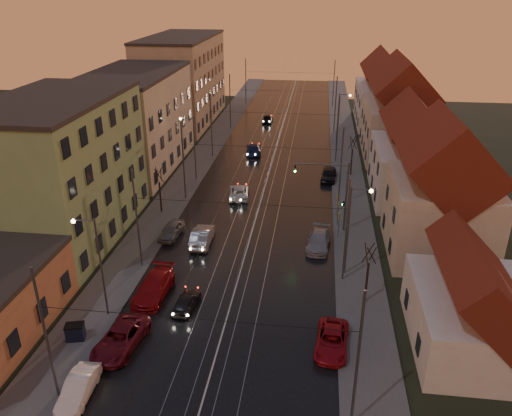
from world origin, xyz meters
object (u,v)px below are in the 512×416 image
at_px(parked_left_3, 171,230).
at_px(driving_car_1, 202,236).
at_px(driving_car_0, 186,301).
at_px(driving_car_4, 268,118).
at_px(parked_right_1, 319,240).
at_px(dumpster, 75,332).
at_px(street_lamp_3, 340,115).
at_px(parked_right_0, 332,340).
at_px(parked_left_2, 154,287).
at_px(street_lamp_0, 96,258).
at_px(parked_right_2, 329,174).
at_px(parked_left_1, 121,338).
at_px(street_lamp_2, 192,142).
at_px(traffic_light_mast, 336,188).
at_px(driving_car_3, 254,149).
at_px(street_lamp_1, 352,223).
at_px(parked_left_0, 78,388).
at_px(driving_car_2, 239,192).

bearing_deg(parked_left_3, driving_car_1, -12.06).
bearing_deg(driving_car_0, driving_car_4, -84.25).
xyz_separation_m(parked_right_1, dumpster, (-16.42, -15.46, -0.00)).
bearing_deg(street_lamp_3, parked_right_0, -91.89).
distance_m(street_lamp_3, parked_left_2, 44.05).
distance_m(street_lamp_0, parked_right_2, 34.54).
height_order(parked_right_0, parked_right_2, parked_right_2).
bearing_deg(parked_left_1, parked_left_3, 100.85).
bearing_deg(parked_right_2, street_lamp_2, -168.41).
xyz_separation_m(traffic_light_mast, driving_car_1, (-12.32, -4.21, -3.81)).
relative_size(parked_right_1, dumpster, 4.03).
bearing_deg(driving_car_3, driving_car_0, 82.50).
bearing_deg(traffic_light_mast, street_lamp_1, -82.09).
relative_size(driving_car_3, parked_left_0, 1.27).
distance_m(street_lamp_1, driving_car_2, 19.64).
height_order(street_lamp_2, parked_right_1, street_lamp_2).
relative_size(traffic_light_mast, parked_left_0, 1.79).
height_order(driving_car_2, parked_right_0, driving_car_2).
bearing_deg(driving_car_3, street_lamp_3, -165.60).
bearing_deg(parked_left_2, parked_right_1, 38.88).
height_order(street_lamp_0, street_lamp_1, same).
xyz_separation_m(parked_left_3, dumpster, (-2.25, -15.80, 0.02)).
bearing_deg(driving_car_3, street_lamp_1, 104.08).
height_order(street_lamp_0, driving_car_1, street_lamp_0).
xyz_separation_m(driving_car_0, driving_car_4, (0.41, 55.21, 0.10)).
bearing_deg(driving_car_3, parked_left_3, 73.01).
height_order(parked_left_3, dumpster, parked_left_3).
bearing_deg(traffic_light_mast, parked_right_0, -91.28).
bearing_deg(parked_left_1, parked_right_0, 13.73).
bearing_deg(parked_right_0, parked_left_0, -152.30).
xyz_separation_m(street_lamp_0, parked_right_0, (16.70, -1.59, -4.24)).
height_order(parked_left_3, parked_right_2, parked_right_2).
height_order(street_lamp_1, driving_car_2, street_lamp_1).
bearing_deg(street_lamp_1, driving_car_1, 164.26).
height_order(parked_left_1, parked_left_3, parked_left_1).
bearing_deg(parked_right_0, parked_left_3, 141.56).
xyz_separation_m(driving_car_1, driving_car_4, (1.50, 45.01, -0.08)).
bearing_deg(driving_car_2, parked_left_1, 74.31).
bearing_deg(street_lamp_3, driving_car_2, -119.38).
bearing_deg(parked_right_2, parked_left_3, -126.61).
height_order(driving_car_0, dumpster, dumpster).
relative_size(driving_car_0, parked_right_1, 0.74).
bearing_deg(street_lamp_1, dumpster, -149.86).
xyz_separation_m(parked_right_1, parked_right_2, (1.03, 17.50, 0.04)).
xyz_separation_m(driving_car_1, parked_right_0, (11.93, -13.38, -0.15)).
height_order(driving_car_1, parked_left_1, driving_car_1).
distance_m(traffic_light_mast, driving_car_4, 42.40).
bearing_deg(driving_car_1, parked_right_2, -124.83).
bearing_deg(street_lamp_2, parked_right_1, -44.76).
bearing_deg(driving_car_2, parked_left_2, 72.69).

